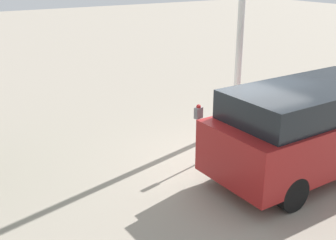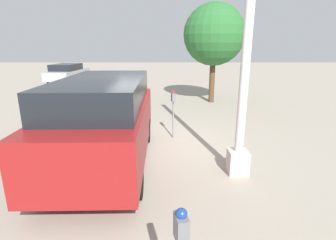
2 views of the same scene
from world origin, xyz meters
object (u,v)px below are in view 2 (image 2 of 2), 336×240
lamp_post (245,71)px  parked_van (104,119)px  parking_meter_near (173,104)px  car_distant (68,73)px  street_tree (214,35)px

lamp_post → parked_van: (-0.56, -3.14, -1.19)m
lamp_post → parking_meter_near: bearing=-149.5°
car_distant → street_tree: (7.54, 10.22, 2.57)m
parking_meter_near → car_distant: 15.42m
car_distant → street_tree: street_tree is taller
parking_meter_near → parked_van: 2.53m
parking_meter_near → street_tree: street_tree is taller
lamp_post → parked_van: lamp_post is taller
parking_meter_near → car_distant: parking_meter_near is taller
parked_van → car_distant: parked_van is taller
parked_van → street_tree: bearing=151.8°
lamp_post → street_tree: 8.10m
parking_meter_near → car_distant: bearing=-159.7°
car_distant → lamp_post: bearing=-144.0°
lamp_post → car_distant: size_ratio=1.32×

